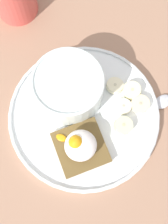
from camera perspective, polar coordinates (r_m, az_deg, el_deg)
name	(u,v)px	position (r cm, az deg, el deg)	size (l,w,h in cm)	color
ground_plane	(84,118)	(57.80, 0.00, -1.13)	(120.00, 120.00, 2.00)	#A0765D
plate	(84,115)	(56.07, 0.00, -0.64)	(27.25, 27.25, 1.60)	white
oatmeal_bowl	(68,88)	(53.99, -2.92, 4.45)	(12.26, 12.26, 6.81)	white
toast_slice	(81,148)	(53.83, -0.60, -6.53)	(9.93, 9.93, 1.27)	brown
poached_egg	(80,145)	(51.74, -0.78, -6.04)	(5.63, 6.94, 3.56)	white
banana_slice_front	(123,106)	(56.25, 7.23, 1.02)	(3.49, 3.55, 1.21)	#EDE5C8
banana_slice_left	(123,126)	(54.98, 7.19, -2.49)	(4.60, 4.62, 1.79)	beige
banana_slice_back	(132,91)	(57.26, 8.77, 3.90)	(4.60, 4.53, 1.72)	beige
banana_slice_right	(140,104)	(56.78, 10.24, 1.43)	(4.70, 4.71, 1.22)	beige
banana_slice_inner	(115,86)	(57.31, 5.67, 4.83)	(4.15, 4.08, 1.50)	#F3EAC2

